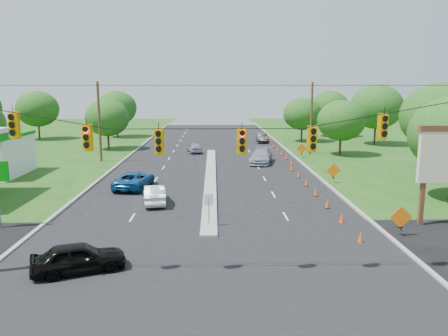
{
  "coord_description": "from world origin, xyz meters",
  "views": [
    {
      "loc": [
        0.3,
        -19.32,
        8.29
      ],
      "look_at": [
        1.02,
        10.51,
        2.8
      ],
      "focal_mm": 35.0,
      "sensor_mm": 36.0,
      "label": 1
    }
  ],
  "objects_px": {
    "pylon_sign": "(447,160)",
    "black_sedan": "(79,258)",
    "white_sedan": "(154,194)",
    "blue_pickup": "(134,180)"
  },
  "relations": [
    {
      "from": "white_sedan",
      "to": "blue_pickup",
      "type": "relative_size",
      "value": 0.81
    },
    {
      "from": "pylon_sign",
      "to": "black_sedan",
      "type": "relative_size",
      "value": 1.47
    },
    {
      "from": "blue_pickup",
      "to": "pylon_sign",
      "type": "bearing_deg",
      "value": 162.13
    },
    {
      "from": "pylon_sign",
      "to": "black_sedan",
      "type": "xyz_separation_m",
      "value": [
        -20.15,
        -6.66,
        -3.29
      ]
    },
    {
      "from": "black_sedan",
      "to": "white_sedan",
      "type": "relative_size",
      "value": 1.0
    },
    {
      "from": "white_sedan",
      "to": "pylon_sign",
      "type": "bearing_deg",
      "value": 154.11
    },
    {
      "from": "pylon_sign",
      "to": "blue_pickup",
      "type": "distance_m",
      "value": 23.38
    },
    {
      "from": "black_sedan",
      "to": "blue_pickup",
      "type": "relative_size",
      "value": 0.81
    },
    {
      "from": "pylon_sign",
      "to": "black_sedan",
      "type": "bearing_deg",
      "value": -161.7
    },
    {
      "from": "black_sedan",
      "to": "white_sedan",
      "type": "height_order",
      "value": "black_sedan"
    }
  ]
}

